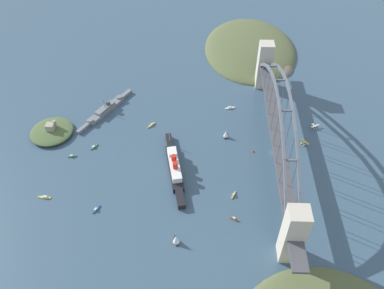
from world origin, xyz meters
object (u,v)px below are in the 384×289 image
Objects in this scene: small_boat_6 at (176,239)px; fort_island_mid_harbor at (52,131)px; naval_cruiser at (106,109)px; small_boat_1 at (234,219)px; seaplane_second_in_formation at (304,143)px; small_boat_4 at (230,108)px; small_boat_3 at (151,125)px; seaplane_taxiing_near_bridge at (314,126)px; small_boat_9 at (226,134)px; channel_marker_buoy at (253,151)px; harbor_arch_bridge at (276,129)px; small_boat_0 at (72,156)px; ocean_liner at (175,167)px; small_boat_8 at (45,197)px; small_boat_2 at (94,147)px; small_boat_7 at (96,209)px; small_boat_5 at (233,195)px.

fort_island_mid_harbor is at bearing 47.89° from small_boat_6.
naval_cruiser is 10.13× the size of small_boat_1.
seaplane_second_in_formation reaches higher than small_boat_4.
small_boat_1 is 0.69× the size of small_boat_6.
small_boat_3 is 144.83m from small_boat_6.
seaplane_taxiing_near_bridge is 148.99m from small_boat_1.
small_boat_9 is 3.48× the size of channel_marker_buoy.
small_boat_1 is at bearing -118.47° from fort_island_mid_harbor.
naval_cruiser is 6.80× the size of small_boat_4.
harbor_arch_bridge is 6.41× the size of fort_island_mid_harbor.
fort_island_mid_harbor is at bearing 41.80° from small_boat_0.
ocean_liner is 102.95m from small_boat_0.
harbor_arch_bridge reaches higher than small_boat_8.
harbor_arch_bridge is 3.15× the size of ocean_liner.
harbor_arch_bridge is 68.59m from seaplane_taxiing_near_bridge.
ocean_liner is 87.81m from small_boat_2.
seaplane_taxiing_near_bridge is at bearing -36.78° from small_boat_1.
harbor_arch_bridge is at bearing -114.43° from small_boat_9.
small_boat_6 is (-172.20, 48.75, 4.26)m from small_boat_4.
small_boat_1 is at bearing -120.65° from small_boat_2.
small_boat_4 is at bearing -62.91° from small_boat_0.
small_boat_1 is (-100.34, -185.06, -2.46)m from fort_island_mid_harbor.
seaplane_taxiing_near_bridge reaches higher than small_boat_7.
channel_marker_buoy is at bearing -162.73° from small_boat_4.
small_boat_5 is at bearing 158.73° from channel_marker_buoy.
naval_cruiser is 61.78m from fort_island_mid_harbor.
small_boat_0 is at bearing 30.72° from small_boat_7.
channel_marker_buoy is at bearing -85.72° from small_boat_0.
small_boat_5 is (-28.04, -54.50, -4.43)m from ocean_liner.
fort_island_mid_harbor is at bearing 93.96° from seaplane_taxiing_near_bridge.
fort_island_mid_harbor reaches higher than small_boat_4.
harbor_arch_bridge is 139.20m from small_boat_6.
small_boat_4 is at bearing -15.81° from small_boat_6.
naval_cruiser is at bearing 44.08° from ocean_liner.
harbor_arch_bridge reaches higher than small_boat_6.
small_boat_9 is (-17.88, 93.94, 2.43)m from seaplane_taxiing_near_bridge.
small_boat_4 is (31.89, -84.41, 0.01)m from small_boat_3.
small_boat_0 is 52.18m from small_boat_8.
small_boat_7 is (5.47, 118.96, -0.06)m from small_boat_1.
small_boat_4 reaches higher than small_boat_3.
small_boat_6 is at bearing 116.67° from small_boat_1.
small_boat_9 is at bearing -45.88° from ocean_liner.
fort_island_mid_harbor is 5.10× the size of small_boat_5.
channel_marker_buoy is at bearing -69.98° from ocean_liner.
harbor_arch_bridge is 37.98× the size of small_boat_1.
small_boat_1 reaches higher than small_boat_5.
small_boat_1 reaches higher than small_boat_7.
small_boat_3 is (16.06, -101.82, -2.51)m from fort_island_mid_harbor.
seaplane_second_in_formation is at bearing 149.59° from seaplane_taxiing_near_bridge.
small_boat_4 is (67.20, 38.93, -30.02)m from harbor_arch_bridge.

